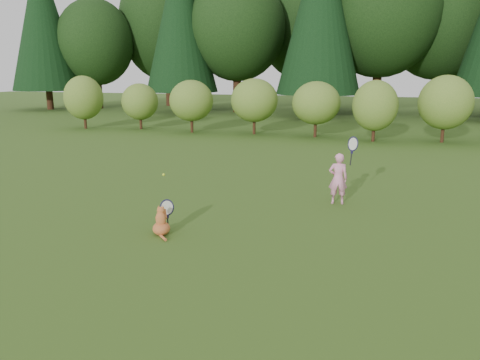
% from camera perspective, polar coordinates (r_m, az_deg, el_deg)
% --- Properties ---
extents(ground, '(100.00, 100.00, 0.00)m').
position_cam_1_polar(ground, '(9.49, -2.53, -5.10)').
color(ground, '#345518').
rests_on(ground, ground).
extents(shrub_row, '(28.00, 3.00, 2.80)m').
position_cam_1_polar(shrub_row, '(21.78, 8.66, 8.87)').
color(shrub_row, '#4D7A25').
rests_on(shrub_row, ground).
extents(child, '(0.67, 0.44, 1.76)m').
position_cam_1_polar(child, '(10.82, 11.92, 0.30)').
color(child, pink).
rests_on(child, ground).
extents(cat, '(0.51, 0.78, 0.75)m').
position_cam_1_polar(cat, '(8.82, -9.57, -4.76)').
color(cat, '#B55B22').
rests_on(cat, ground).
extents(tennis_ball, '(0.06, 0.06, 0.06)m').
position_cam_1_polar(tennis_ball, '(10.18, -9.30, 0.64)').
color(tennis_ball, '#C3D318').
rests_on(tennis_ball, ground).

